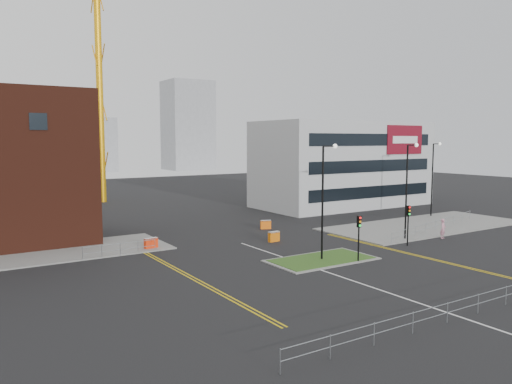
% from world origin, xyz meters
% --- Properties ---
extents(ground, '(200.00, 200.00, 0.00)m').
position_xyz_m(ground, '(0.00, 0.00, 0.00)').
color(ground, black).
rests_on(ground, ground).
extents(pavement_right, '(24.00, 10.00, 0.12)m').
position_xyz_m(pavement_right, '(22.00, 14.00, 0.06)').
color(pavement_right, slate).
rests_on(pavement_right, ground).
extents(island_kerb, '(8.60, 4.60, 0.08)m').
position_xyz_m(island_kerb, '(2.00, 8.00, 0.04)').
color(island_kerb, slate).
rests_on(island_kerb, ground).
extents(grass_island, '(8.00, 4.00, 0.12)m').
position_xyz_m(grass_island, '(2.00, 8.00, 0.06)').
color(grass_island, '#284A18').
rests_on(grass_island, ground).
extents(office_block, '(25.00, 12.20, 12.00)m').
position_xyz_m(office_block, '(26.01, 31.97, 6.00)').
color(office_block, '#B8BBBE').
rests_on(office_block, ground).
extents(tower_crane, '(51.63, 13.95, 41.09)m').
position_xyz_m(tower_crane, '(3.41, 53.63, 28.22)').
color(tower_crane, '#F8AB0E').
rests_on(tower_crane, ground).
extents(streetlamp_island, '(1.46, 0.36, 9.18)m').
position_xyz_m(streetlamp_island, '(2.22, 8.00, 5.41)').
color(streetlamp_island, black).
rests_on(streetlamp_island, ground).
extents(streetlamp_right_near, '(1.46, 0.36, 9.18)m').
position_xyz_m(streetlamp_right_near, '(14.22, 10.00, 5.41)').
color(streetlamp_right_near, black).
rests_on(streetlamp_right_near, ground).
extents(streetlamp_right_far, '(1.46, 0.36, 9.18)m').
position_xyz_m(streetlamp_right_far, '(28.22, 18.00, 5.41)').
color(streetlamp_right_far, black).
rests_on(streetlamp_right_far, ground).
extents(traffic_light_island, '(0.28, 0.33, 3.65)m').
position_xyz_m(traffic_light_island, '(4.00, 5.98, 2.57)').
color(traffic_light_island, black).
rests_on(traffic_light_island, ground).
extents(traffic_light_right, '(0.28, 0.33, 3.65)m').
position_xyz_m(traffic_light_right, '(12.00, 7.98, 2.57)').
color(traffic_light_right, black).
rests_on(traffic_light_right, ground).
extents(railing_front, '(24.05, 0.05, 1.10)m').
position_xyz_m(railing_front, '(0.00, -6.00, 0.78)').
color(railing_front, gray).
rests_on(railing_front, ground).
extents(railing_left, '(6.05, 0.05, 1.10)m').
position_xyz_m(railing_left, '(-11.00, 18.00, 0.74)').
color(railing_left, gray).
rests_on(railing_left, ground).
extents(railing_right, '(19.05, 5.05, 1.10)m').
position_xyz_m(railing_right, '(20.50, 11.50, 0.78)').
color(railing_right, gray).
rests_on(railing_right, ground).
extents(centre_line, '(0.15, 30.00, 0.01)m').
position_xyz_m(centre_line, '(0.00, 2.00, 0.01)').
color(centre_line, silver).
rests_on(centre_line, ground).
extents(yellow_left_a, '(0.12, 24.00, 0.01)m').
position_xyz_m(yellow_left_a, '(-9.00, 10.00, 0.01)').
color(yellow_left_a, gold).
rests_on(yellow_left_a, ground).
extents(yellow_left_b, '(0.12, 24.00, 0.01)m').
position_xyz_m(yellow_left_b, '(-8.70, 10.00, 0.01)').
color(yellow_left_b, gold).
rests_on(yellow_left_b, ground).
extents(yellow_right_a, '(0.12, 20.00, 0.01)m').
position_xyz_m(yellow_right_a, '(9.50, 6.00, 0.01)').
color(yellow_right_a, gold).
rests_on(yellow_right_a, ground).
extents(yellow_right_b, '(0.12, 20.00, 0.01)m').
position_xyz_m(yellow_right_b, '(9.80, 6.00, 0.01)').
color(yellow_right_b, gold).
rests_on(yellow_right_b, ground).
extents(skyline_b, '(24.00, 12.00, 16.00)m').
position_xyz_m(skyline_b, '(10.00, 130.00, 8.00)').
color(skyline_b, gray).
rests_on(skyline_b, ground).
extents(skyline_c, '(14.00, 12.00, 28.00)m').
position_xyz_m(skyline_c, '(45.00, 125.00, 14.00)').
color(skyline_c, gray).
rests_on(skyline_c, ground).
extents(pedestrian, '(0.80, 0.64, 1.92)m').
position_xyz_m(pedestrian, '(17.54, 8.42, 0.96)').
color(pedestrian, pink).
rests_on(pedestrian, ground).
extents(barrier_left, '(1.24, 0.58, 1.00)m').
position_xyz_m(barrier_left, '(-7.95, 19.07, 0.54)').
color(barrier_left, '#F9340D').
rests_on(barrier_left, ground).
extents(barrier_mid, '(1.17, 0.48, 0.96)m').
position_xyz_m(barrier_mid, '(2.93, 16.00, 0.52)').
color(barrier_mid, orange).
rests_on(barrier_mid, ground).
extents(barrier_right, '(1.18, 0.74, 0.94)m').
position_xyz_m(barrier_right, '(6.00, 21.98, 0.51)').
color(barrier_right, orange).
rests_on(barrier_right, ground).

